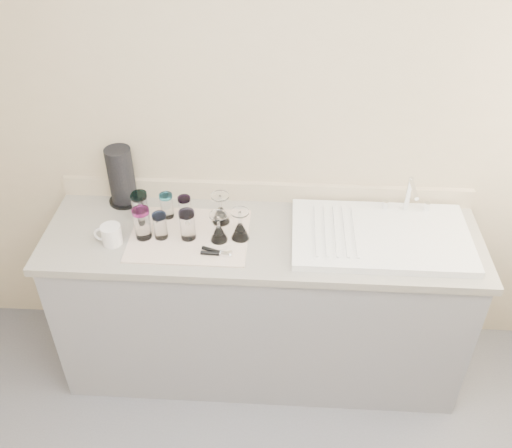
# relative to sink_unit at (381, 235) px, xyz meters

# --- Properties ---
(room_envelope) EXTENTS (3.54, 3.50, 2.52)m
(room_envelope) POSITION_rel_sink_unit_xyz_m (-0.55, -1.20, 0.64)
(room_envelope) COLOR #57575C
(room_envelope) RESTS_ON ground
(counter_unit) EXTENTS (2.06, 0.62, 0.90)m
(counter_unit) POSITION_rel_sink_unit_xyz_m (-0.55, -0.00, -0.47)
(counter_unit) COLOR slate
(counter_unit) RESTS_ON ground
(sink_unit) EXTENTS (0.82, 0.50, 0.22)m
(sink_unit) POSITION_rel_sink_unit_xyz_m (0.00, 0.00, 0.00)
(sink_unit) COLOR white
(sink_unit) RESTS_ON counter_unit
(dish_towel) EXTENTS (0.55, 0.42, 0.01)m
(dish_towel) POSITION_rel_sink_unit_xyz_m (-0.89, -0.03, -0.02)
(dish_towel) COLOR silver
(dish_towel) RESTS_ON counter_unit
(tumbler_teal) EXTENTS (0.07, 0.07, 0.15)m
(tumbler_teal) POSITION_rel_sink_unit_xyz_m (-1.14, 0.08, 0.06)
(tumbler_teal) COLOR white
(tumbler_teal) RESTS_ON dish_towel
(tumbler_cyan) EXTENTS (0.06, 0.06, 0.13)m
(tumbler_cyan) POSITION_rel_sink_unit_xyz_m (-1.02, 0.10, 0.05)
(tumbler_cyan) COLOR white
(tumbler_cyan) RESTS_ON dish_towel
(tumbler_purple) EXTENTS (0.06, 0.06, 0.12)m
(tumbler_purple) POSITION_rel_sink_unit_xyz_m (-0.93, 0.09, 0.05)
(tumbler_purple) COLOR white
(tumbler_purple) RESTS_ON dish_towel
(tumbler_magenta) EXTENTS (0.08, 0.08, 0.16)m
(tumbler_magenta) POSITION_rel_sink_unit_xyz_m (-1.10, -0.06, 0.07)
(tumbler_magenta) COLOR white
(tumbler_magenta) RESTS_ON dish_towel
(tumbler_blue) EXTENTS (0.07, 0.07, 0.13)m
(tumbler_blue) POSITION_rel_sink_unit_xyz_m (-1.02, -0.06, 0.05)
(tumbler_blue) COLOR white
(tumbler_blue) RESTS_ON dish_towel
(tumbler_lavender) EXTENTS (0.07, 0.07, 0.15)m
(tumbler_lavender) POSITION_rel_sink_unit_xyz_m (-0.89, -0.05, 0.06)
(tumbler_lavender) COLOR white
(tumbler_lavender) RESTS_ON dish_towel
(tumbler_extra) EXTENTS (0.06, 0.06, 0.12)m
(tumbler_extra) POSITION_rel_sink_unit_xyz_m (-1.16, 0.09, 0.05)
(tumbler_extra) COLOR white
(tumbler_extra) RESTS_ON dish_towel
(goblet_back_left) EXTENTS (0.09, 0.09, 0.15)m
(goblet_back_left) POSITION_rel_sink_unit_xyz_m (-0.76, 0.08, 0.04)
(goblet_back_left) COLOR white
(goblet_back_left) RESTS_ON dish_towel
(goblet_front_left) EXTENTS (0.08, 0.08, 0.14)m
(goblet_front_left) POSITION_rel_sink_unit_xyz_m (-0.75, -0.06, 0.04)
(goblet_front_left) COLOR white
(goblet_front_left) RESTS_ON dish_towel
(goblet_front_right) EXTENTS (0.08, 0.08, 0.15)m
(goblet_front_right) POSITION_rel_sink_unit_xyz_m (-0.65, -0.04, 0.04)
(goblet_front_right) COLOR white
(goblet_front_right) RESTS_ON dish_towel
(can_opener) EXTENTS (0.14, 0.07, 0.02)m
(can_opener) POSITION_rel_sink_unit_xyz_m (-0.75, -0.17, -0.00)
(can_opener) COLOR silver
(can_opener) RESTS_ON dish_towel
(white_mug) EXTENTS (0.13, 0.09, 0.09)m
(white_mug) POSITION_rel_sink_unit_xyz_m (-1.24, -0.10, 0.03)
(white_mug) COLOR silver
(white_mug) RESTS_ON counter_unit
(paper_towel_roll) EXTENTS (0.16, 0.16, 0.30)m
(paper_towel_roll) POSITION_rel_sink_unit_xyz_m (-1.26, 0.23, 0.13)
(paper_towel_roll) COLOR black
(paper_towel_roll) RESTS_ON counter_unit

